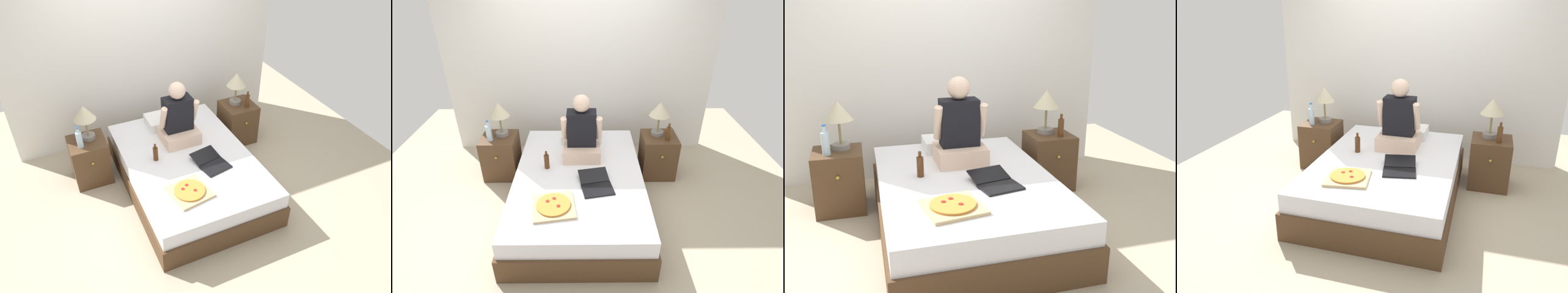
{
  "view_description": "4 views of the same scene",
  "coord_description": "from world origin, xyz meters",
  "views": [
    {
      "loc": [
        -1.38,
        -3.24,
        3.24
      ],
      "look_at": [
        0.05,
        -0.1,
        0.66
      ],
      "focal_mm": 35.0,
      "sensor_mm": 36.0,
      "label": 1
    },
    {
      "loc": [
        0.08,
        -2.8,
        2.46
      ],
      "look_at": [
        0.1,
        -0.0,
        0.81
      ],
      "focal_mm": 28.0,
      "sensor_mm": 36.0,
      "label": 2
    },
    {
      "loc": [
        -0.79,
        -3.29,
        1.8
      ],
      "look_at": [
        0.07,
        -0.19,
        0.78
      ],
      "focal_mm": 40.0,
      "sensor_mm": 36.0,
      "label": 3
    },
    {
      "loc": [
        0.92,
        -3.58,
        2.02
      ],
      "look_at": [
        -0.11,
        -0.17,
        0.65
      ],
      "focal_mm": 35.0,
      "sensor_mm": 36.0,
      "label": 4
    }
  ],
  "objects": [
    {
      "name": "lamp_on_left_nightstand",
      "position": [
        -1.0,
        0.7,
        0.9
      ],
      "size": [
        0.26,
        0.26,
        0.45
      ],
      "color": "gray",
      "rests_on": "nightstand_left"
    },
    {
      "name": "laptop",
      "position": [
        0.19,
        -0.25,
        0.48
      ],
      "size": [
        0.39,
        0.47,
        0.07
      ],
      "color": "black",
      "rests_on": "bed"
    },
    {
      "name": "beer_bottle",
      "position": [
        1.11,
        0.55,
        0.67
      ],
      "size": [
        0.06,
        0.06,
        0.23
      ],
      "color": "#512D14",
      "rests_on": "nightstand_right"
    },
    {
      "name": "ground_plane",
      "position": [
        0.0,
        0.0,
        0.0
      ],
      "size": [
        5.73,
        5.73,
        0.0
      ],
      "primitive_type": "plane",
      "color": "tan"
    },
    {
      "name": "bed",
      "position": [
        0.0,
        0.0,
        0.23
      ],
      "size": [
        1.46,
        2.12,
        0.46
      ],
      "color": "#4C331E",
      "rests_on": "ground"
    },
    {
      "name": "lamp_on_right_nightstand",
      "position": [
        1.01,
        0.7,
        0.9
      ],
      "size": [
        0.26,
        0.26,
        0.45
      ],
      "color": "gray",
      "rests_on": "nightstand_right"
    },
    {
      "name": "nightstand_right",
      "position": [
        1.04,
        0.65,
        0.29
      ],
      "size": [
        0.44,
        0.47,
        0.57
      ],
      "color": "#4C331E",
      "rests_on": "ground"
    },
    {
      "name": "beer_bottle_on_bed",
      "position": [
        -0.36,
        0.11,
        0.55
      ],
      "size": [
        0.06,
        0.06,
        0.22
      ],
      "color": "#4C2811",
      "rests_on": "bed"
    },
    {
      "name": "pillow",
      "position": [
        0.02,
        0.78,
        0.52
      ],
      "size": [
        0.52,
        0.34,
        0.12
      ],
      "primitive_type": "cube",
      "color": "white",
      "rests_on": "bed"
    },
    {
      "name": "water_bottle",
      "position": [
        -1.12,
        0.56,
        0.68
      ],
      "size": [
        0.07,
        0.07,
        0.28
      ],
      "color": "silver",
      "rests_on": "nightstand_left"
    },
    {
      "name": "wall_back",
      "position": [
        0.0,
        1.42,
        1.25
      ],
      "size": [
        3.73,
        0.12,
        2.5
      ],
      "primitive_type": "cube",
      "color": "silver",
      "rests_on": "ground"
    },
    {
      "name": "pizza_box",
      "position": [
        -0.23,
        -0.57,
        0.48
      ],
      "size": [
        0.46,
        0.46,
        0.05
      ],
      "color": "tan",
      "rests_on": "bed"
    },
    {
      "name": "person_seated",
      "position": [
        0.03,
        0.37,
        0.75
      ],
      "size": [
        0.47,
        0.4,
        0.78
      ],
      "color": "beige",
      "rests_on": "bed"
    },
    {
      "name": "nightstand_left",
      "position": [
        -1.04,
        0.65,
        0.29
      ],
      "size": [
        0.44,
        0.47,
        0.57
      ],
      "color": "#4C331E",
      "rests_on": "ground"
    }
  ]
}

